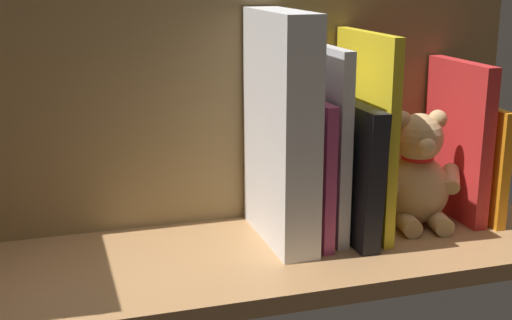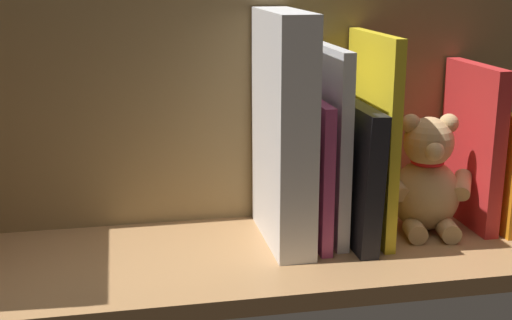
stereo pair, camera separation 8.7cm
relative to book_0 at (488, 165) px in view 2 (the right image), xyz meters
The scene contains 10 objects.
ground_plane 35.13cm from the book_0, ahead, with size 84.12×28.69×2.20cm, color #A87A4C.
shelf_back_panel 36.08cm from the book_0, 14.78° to the right, with size 84.12×1.50×34.74cm, color olive.
book_0 is the anchor object (origin of this frame).
book_1 4.00cm from the book_0, ahead, with size 2.00×14.65×22.31cm, color red.
teddy_bear 10.08cm from the book_0, ahead, with size 12.93×11.39×16.16cm.
book_2 18.46cm from the book_0, ahead, with size 1.42×16.76×26.80cm, color yellow.
book_3 20.55cm from the book_0, ahead, with size 2.41×18.07×17.95cm, color black.
book_4 23.80cm from the book_0, ahead, with size 1.60×15.37×25.18cm, color silver.
book_5 25.83cm from the book_0, ahead, with size 1.44×16.41×18.78cm, color #B23F72.
dictionary_thick_white 30.54cm from the book_0, ahead, with size 4.74×17.41×29.77cm, color white.
Camera 2 is at (16.31, 81.98, 34.74)cm, focal length 48.85 mm.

